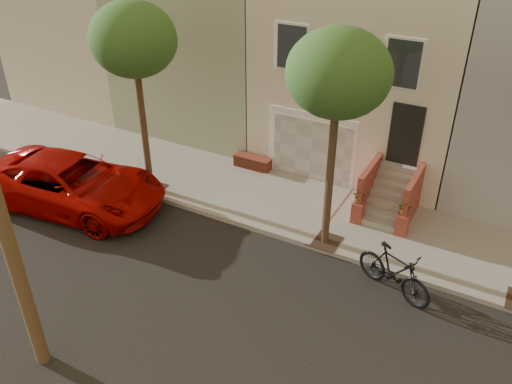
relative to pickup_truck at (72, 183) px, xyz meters
The scene contains 7 objects.
ground 7.45m from the pickup_truck, 15.41° to the right, with size 90.00×90.00×0.00m, color black.
sidewalk 7.93m from the pickup_truck, 25.38° to the left, with size 40.00×3.70×0.15m, color gray.
house_row 11.99m from the pickup_truck, 52.28° to the left, with size 33.10×11.70×7.00m.
tree_left 5.07m from the pickup_truck, 49.81° to the left, with size 2.70×2.57×6.30m.
tree_mid 9.44m from the pickup_truck, 13.37° to the left, with size 2.70×2.57×6.30m.
pickup_truck is the anchor object (origin of this frame).
motorcycle 10.50m from the pickup_truck, ahead, with size 0.65×2.29×1.37m, color black.
Camera 1 is at (5.25, -8.17, 9.51)m, focal length 36.89 mm.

